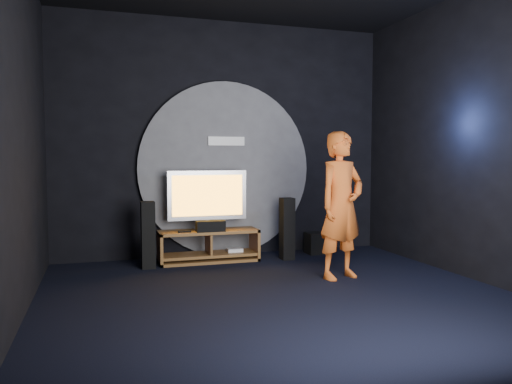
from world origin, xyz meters
TOP-DOWN VIEW (x-y plane):
  - floor at (0.00, 0.00)m, footprint 5.00×5.00m
  - back_wall at (0.00, 2.50)m, footprint 5.00×0.04m
  - front_wall at (0.00, -2.50)m, footprint 5.00×0.04m
  - left_wall at (-2.50, 0.00)m, footprint 0.04×5.00m
  - right_wall at (2.50, 0.00)m, footprint 0.04×5.00m
  - wall_disc_panel at (0.00, 2.44)m, footprint 2.60×0.11m
  - media_console at (-0.34, 2.05)m, footprint 1.41×0.45m
  - tv at (-0.35, 2.12)m, footprint 1.13×0.22m
  - center_speaker at (-0.35, 1.91)m, footprint 0.40×0.15m
  - remote at (-0.71, 1.93)m, footprint 0.18×0.05m
  - tower_speaker_left at (-1.21, 1.87)m, footprint 0.18×0.20m
  - tower_speaker_right at (0.77, 1.87)m, footprint 0.18×0.20m
  - subwoofer at (1.35, 2.14)m, footprint 0.29×0.29m
  - player at (1.00, 0.62)m, footprint 0.75×0.60m

SIDE VIEW (x-z plane):
  - floor at x=0.00m, z-range 0.00..0.00m
  - subwoofer at x=1.35m, z-range 0.00..0.32m
  - media_console at x=-0.34m, z-range -0.03..0.42m
  - tower_speaker_left at x=-1.21m, z-range 0.00..0.89m
  - tower_speaker_right at x=0.77m, z-range 0.00..0.89m
  - remote at x=-0.71m, z-range 0.45..0.47m
  - center_speaker at x=-0.35m, z-range 0.45..0.60m
  - player at x=1.00m, z-range 0.00..1.79m
  - tv at x=-0.35m, z-range 0.49..1.33m
  - wall_disc_panel at x=0.00m, z-range 0.00..2.60m
  - back_wall at x=0.00m, z-range 0.00..3.50m
  - front_wall at x=0.00m, z-range 0.00..3.50m
  - left_wall at x=-2.50m, z-range 0.00..3.50m
  - right_wall at x=2.50m, z-range 0.00..3.50m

